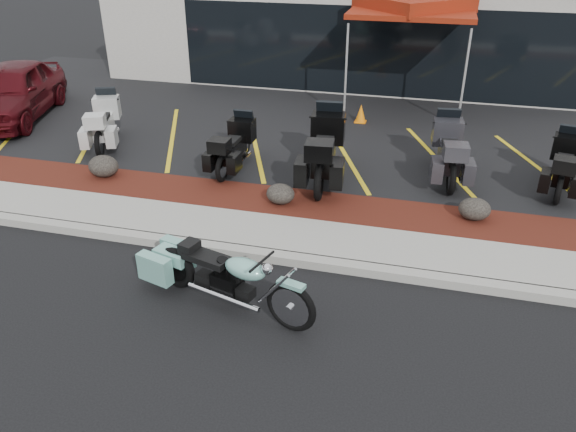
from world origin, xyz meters
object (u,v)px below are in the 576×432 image
(touring_white, at_px, (109,111))
(parked_car, at_px, (12,91))
(hero_cruiser, at_px, (291,300))
(popup_canopy, at_px, (413,6))
(traffic_cone, at_px, (361,113))

(touring_white, relative_size, parked_car, 0.48)
(hero_cruiser, height_order, parked_car, parked_car)
(parked_car, relative_size, popup_canopy, 1.26)
(hero_cruiser, height_order, popup_canopy, popup_canopy)
(traffic_cone, relative_size, popup_canopy, 0.14)
(hero_cruiser, relative_size, traffic_cone, 5.91)
(touring_white, distance_m, parked_car, 3.29)
(popup_canopy, bearing_deg, touring_white, -143.54)
(hero_cruiser, xyz_separation_m, touring_white, (-6.28, 6.11, 0.26))
(hero_cruiser, xyz_separation_m, popup_canopy, (0.74, 10.55, 2.41))
(hero_cruiser, relative_size, popup_canopy, 0.82)
(touring_white, bearing_deg, parked_car, 58.92)
(parked_car, bearing_deg, popup_canopy, 4.34)
(hero_cruiser, distance_m, parked_car, 11.64)
(popup_canopy, bearing_deg, parked_car, -155.18)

